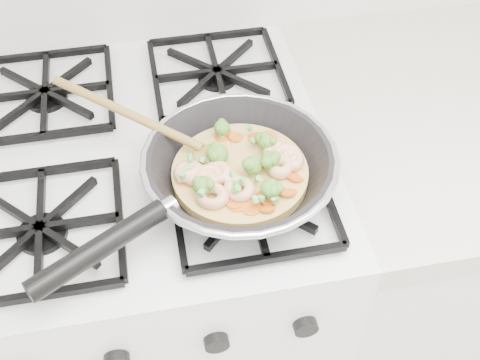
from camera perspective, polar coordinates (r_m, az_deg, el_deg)
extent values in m
cube|color=white|center=(1.34, -7.00, -10.84)|extent=(0.60, 0.60, 0.90)
cube|color=black|center=(0.98, -9.46, 3.45)|extent=(0.56, 0.56, 0.02)
torus|color=silver|center=(0.85, 0.00, 2.02)|extent=(0.28, 0.28, 0.01)
cylinder|color=black|center=(0.77, -13.22, -6.33)|extent=(0.18, 0.12, 0.03)
cylinder|color=tan|center=(0.87, 0.00, 0.59)|extent=(0.20, 0.20, 0.02)
ellipsoid|color=olive|center=(0.88, -2.93, 2.46)|extent=(0.07, 0.06, 0.02)
cylinder|color=olive|center=(0.92, -10.67, 6.26)|extent=(0.21, 0.17, 0.05)
torus|color=#DDAE83|center=(0.85, -2.92, 0.41)|extent=(0.05, 0.05, 0.02)
torus|color=#DDAE83|center=(0.87, 4.95, 1.94)|extent=(0.04, 0.04, 0.02)
torus|color=#DDAE83|center=(0.85, -4.37, 0.57)|extent=(0.06, 0.06, 0.02)
torus|color=#DDAE83|center=(0.86, 3.82, 1.27)|extent=(0.06, 0.06, 0.02)
torus|color=#DDAE83|center=(0.82, -2.67, -1.51)|extent=(0.07, 0.07, 0.02)
torus|color=#DDAE83|center=(0.88, 4.38, 2.34)|extent=(0.05, 0.05, 0.03)
torus|color=#DDAE83|center=(0.88, 3.40, 2.42)|extent=(0.07, 0.07, 0.02)
torus|color=#DDAE83|center=(0.85, -2.12, 0.70)|extent=(0.06, 0.06, 0.03)
torus|color=#DDAE83|center=(0.83, -0.08, -0.86)|extent=(0.07, 0.07, 0.03)
torus|color=#DDAE83|center=(0.86, -4.93, 0.84)|extent=(0.07, 0.07, 0.03)
ellipsoid|color=#58912F|center=(0.88, 2.54, 3.61)|extent=(0.03, 0.03, 0.03)
ellipsoid|color=#58912F|center=(0.86, -2.09, 2.43)|extent=(0.04, 0.04, 0.03)
ellipsoid|color=#58912F|center=(0.85, 2.86, 1.85)|extent=(0.04, 0.04, 0.03)
ellipsoid|color=#58912F|center=(0.82, 2.91, -0.82)|extent=(0.04, 0.04, 0.03)
ellipsoid|color=#58912F|center=(0.85, 1.20, 1.40)|extent=(0.04, 0.04, 0.03)
ellipsoid|color=#58912F|center=(0.82, -3.57, -0.51)|extent=(0.04, 0.04, 0.03)
ellipsoid|color=#58912F|center=(0.90, -1.74, 4.95)|extent=(0.03, 0.03, 0.02)
cylinder|color=orange|center=(0.91, 2.77, 4.11)|extent=(0.04, 0.04, 0.00)
cylinder|color=orange|center=(0.86, 5.24, 0.33)|extent=(0.03, 0.03, 0.01)
cylinder|color=orange|center=(0.92, -1.68, 4.23)|extent=(0.03, 0.03, 0.00)
cylinder|color=orange|center=(0.91, 1.52, 4.06)|extent=(0.03, 0.03, 0.01)
cylinder|color=orange|center=(0.82, -0.34, -2.30)|extent=(0.04, 0.04, 0.01)
cylinder|color=orange|center=(0.82, -0.45, -2.13)|extent=(0.03, 0.03, 0.01)
cylinder|color=orange|center=(0.87, 2.85, 1.51)|extent=(0.03, 0.03, 0.01)
cylinder|color=orange|center=(0.89, 4.32, 2.74)|extent=(0.03, 0.03, 0.01)
cylinder|color=orange|center=(0.82, 1.04, -2.61)|extent=(0.04, 0.04, 0.00)
cylinder|color=orange|center=(0.91, -0.40, 4.09)|extent=(0.03, 0.03, 0.00)
cylinder|color=orange|center=(0.83, 2.48, -1.65)|extent=(0.03, 0.03, 0.01)
cylinder|color=orange|center=(0.92, -1.64, 4.47)|extent=(0.03, 0.03, 0.01)
cylinder|color=orange|center=(0.82, 2.55, -2.63)|extent=(0.03, 0.02, 0.01)
cylinder|color=orange|center=(0.84, 4.45, -1.09)|extent=(0.03, 0.03, 0.01)
cylinder|color=#57AF46|center=(0.84, -5.43, 0.47)|extent=(0.01, 0.01, 0.01)
cylinder|color=#57AF46|center=(0.80, 1.47, -1.97)|extent=(0.01, 0.01, 0.01)
cylinder|color=#57AF46|center=(0.81, -0.38, -0.85)|extent=(0.01, 0.01, 0.01)
cylinder|color=beige|center=(0.85, 2.62, 1.96)|extent=(0.01, 0.01, 0.01)
cylinder|color=#57AF46|center=(0.84, -0.61, 0.54)|extent=(0.01, 0.01, 0.01)
cylinder|color=#57AF46|center=(0.83, -0.43, -0.24)|extent=(0.01, 0.01, 0.01)
cylinder|color=#57AF46|center=(0.90, 0.85, 4.93)|extent=(0.01, 0.01, 0.01)
cylinder|color=#57AF46|center=(0.82, -2.03, -1.02)|extent=(0.01, 0.01, 0.01)
cylinder|color=beige|center=(0.81, 3.17, -1.60)|extent=(0.01, 0.01, 0.01)
cylinder|color=#57AF46|center=(0.84, 1.69, 0.13)|extent=(0.01, 0.01, 0.01)
cylinder|color=#57AF46|center=(0.85, -4.91, 1.14)|extent=(0.01, 0.01, 0.01)
cylinder|color=beige|center=(0.84, -1.18, -0.04)|extent=(0.01, 0.01, 0.01)
cylinder|color=#57AF46|center=(0.86, -3.60, 1.89)|extent=(0.01, 0.01, 0.01)
cylinder|color=beige|center=(0.81, 1.47, -1.84)|extent=(0.01, 0.01, 0.01)
cylinder|color=#57AF46|center=(0.81, -3.71, -1.21)|extent=(0.01, 0.01, 0.01)
cylinder|color=beige|center=(0.85, -2.35, 1.06)|extent=(0.01, 0.01, 0.01)
cylinder|color=#57AF46|center=(0.81, 3.41, -1.84)|extent=(0.01, 0.01, 0.01)
cylinder|color=#57AF46|center=(0.86, -4.78, 2.19)|extent=(0.01, 0.01, 0.01)
cylinder|color=#57AF46|center=(0.89, 1.25, 3.75)|extent=(0.01, 0.01, 0.01)
cylinder|color=#57AF46|center=(0.81, 2.03, -1.74)|extent=(0.01, 0.01, 0.01)
cylinder|color=#57AF46|center=(0.83, 0.31, -0.01)|extent=(0.01, 0.01, 0.01)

